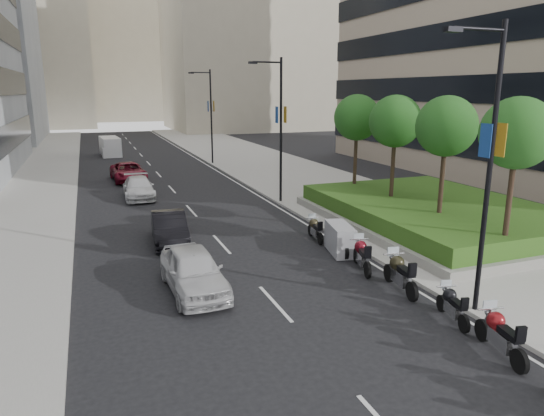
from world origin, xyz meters
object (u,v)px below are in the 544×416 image
motorcycle_2 (452,305)px  motorcycle_3 (400,273)px  motorcycle_6 (315,229)px  car_d (128,172)px  car_c (139,188)px  motorcycle_1 (500,334)px  motorcycle_5 (340,239)px  car_b (169,228)px  lamp_post_2 (210,112)px  delivery_van (110,147)px  lamp_post_0 (487,158)px  motorcycle_4 (362,255)px  car_a (193,271)px  lamp_post_1 (279,124)px

motorcycle_2 → motorcycle_3: (-0.12, 2.60, 0.13)m
motorcycle_6 → car_d: car_d is taller
motorcycle_3 → car_c: 20.69m
motorcycle_1 → motorcycle_2: size_ratio=1.16×
motorcycle_5 → car_b: bearing=70.7°
lamp_post_2 → motorcycle_5: 28.47m
car_c → motorcycle_3: bearing=-68.0°
lamp_post_2 → car_d: size_ratio=1.70×
motorcycle_2 → delivery_van: delivery_van is taller
lamp_post_2 → motorcycle_3: lamp_post_2 is taller
lamp_post_2 → motorcycle_5: bearing=-92.2°
lamp_post_0 → motorcycle_3: size_ratio=3.65×
car_b → lamp_post_0: bearing=-49.9°
motorcycle_4 → car_a: car_a is taller
lamp_post_1 → motorcycle_6: lamp_post_1 is taller
lamp_post_2 → motorcycle_4: size_ratio=3.97×
motorcycle_5 → motorcycle_6: motorcycle_5 is taller
lamp_post_1 → motorcycle_6: bearing=-98.8°
motorcycle_1 → motorcycle_6: 11.28m
lamp_post_0 → car_b: 14.27m
car_b → delivery_van: size_ratio=0.89×
lamp_post_0 → motorcycle_6: 10.17m
lamp_post_0 → car_b: bearing=125.4°
car_b → motorcycle_5: bearing=-26.8°
motorcycle_4 → car_a: 6.77m
motorcycle_2 → motorcycle_6: size_ratio=0.97×
motorcycle_2 → car_a: car_a is taller
lamp_post_0 → motorcycle_1: size_ratio=3.94×
motorcycle_5 → car_a: 7.20m
lamp_post_1 → car_b: lamp_post_1 is taller
motorcycle_2 → motorcycle_6: 9.19m
motorcycle_1 → car_b: (-6.75, 13.33, 0.11)m
lamp_post_1 → lamp_post_2: (0.00, 18.00, 0.00)m
motorcycle_1 → motorcycle_5: (0.07, 9.14, 0.03)m
motorcycle_5 → car_b: car_b is taller
lamp_post_0 → delivery_van: size_ratio=1.82×
car_a → car_d: 23.70m
lamp_post_2 → motorcycle_6: bearing=-92.7°
delivery_van → car_a: bearing=-93.1°
lamp_post_2 → motorcycle_2: size_ratio=4.58×
lamp_post_2 → car_d: 11.30m
lamp_post_1 → motorcycle_3: (-1.04, -14.56, -4.41)m
lamp_post_0 → motorcycle_3: lamp_post_0 is taller
motorcycle_4 → motorcycle_6: (0.00, 4.30, -0.08)m
car_d → delivery_van: size_ratio=1.07×
lamp_post_2 → motorcycle_6: (-1.23, -25.97, -4.52)m
car_b → delivery_van: bearing=96.3°
lamp_post_0 → motorcycle_4: lamp_post_0 is taller
motorcycle_4 → motorcycle_5: size_ratio=1.00×
car_b → delivery_van: 34.43m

